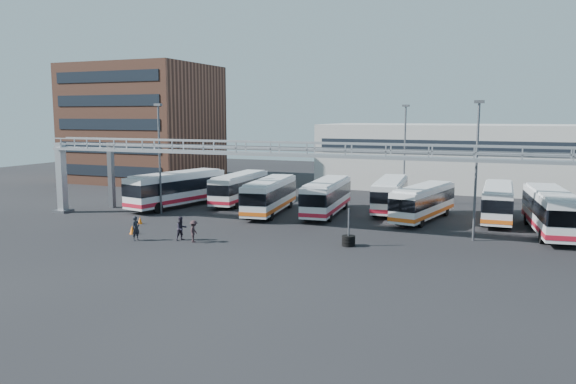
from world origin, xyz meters
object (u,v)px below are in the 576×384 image
at_px(bus_7, 498,201).
at_px(pedestrian_b, 181,228).
at_px(bus_2, 240,187).
at_px(bus_5, 390,193).
at_px(light_pole_left, 159,152).
at_px(cone_left, 132,230).
at_px(bus_3, 270,195).
at_px(pedestrian_c, 194,231).
at_px(light_pole_mid, 477,163).
at_px(bus_8, 551,210).
at_px(bus_6, 423,201).
at_px(cone_right, 140,220).
at_px(pedestrian_a, 136,228).
at_px(bus_1, 177,188).
at_px(tire_stack, 349,240).
at_px(bus_4, 327,196).
at_px(light_pole_back, 405,149).

height_order(bus_7, pedestrian_b, bus_7).
relative_size(bus_2, bus_5, 0.99).
height_order(light_pole_left, cone_left, light_pole_left).
height_order(light_pole_left, bus_5, light_pole_left).
bearing_deg(bus_3, pedestrian_c, -98.70).
bearing_deg(bus_7, light_pole_mid, -99.56).
distance_m(bus_7, pedestrian_c, 26.47).
distance_m(light_pole_mid, bus_3, 19.56).
distance_m(bus_5, cone_left, 24.27).
distance_m(light_pole_left, bus_8, 33.71).
height_order(light_pole_left, light_pole_mid, same).
distance_m(bus_8, pedestrian_b, 28.22).
bearing_deg(cone_left, bus_7, 32.68).
xyz_separation_m(bus_6, cone_right, (-21.94, -10.84, -1.37)).
relative_size(bus_6, pedestrian_a, 5.65).
bearing_deg(bus_1, tire_stack, -13.48).
distance_m(light_pole_mid, pedestrian_b, 22.01).
relative_size(bus_4, tire_stack, 3.99).
bearing_deg(light_pole_mid, pedestrian_c, -156.25).
relative_size(bus_7, tire_stack, 3.87).
xyz_separation_m(bus_6, bus_8, (10.02, -2.23, 0.21)).
xyz_separation_m(pedestrian_b, cone_right, (-6.73, 4.00, -0.57)).
height_order(light_pole_mid, bus_7, light_pole_mid).
height_order(bus_8, tire_stack, bus_8).
bearing_deg(bus_4, bus_1, -179.46).
relative_size(bus_3, bus_5, 1.03).
xyz_separation_m(pedestrian_a, pedestrian_b, (3.03, 1.35, -0.03)).
bearing_deg(pedestrian_c, tire_stack, -90.00).
distance_m(pedestrian_c, cone_left, 6.01).
xyz_separation_m(bus_2, bus_5, (15.55, 1.19, 0.00)).
height_order(bus_2, pedestrian_c, bus_2).
height_order(bus_2, bus_4, bus_4).
bearing_deg(pedestrian_b, light_pole_mid, -40.04).
distance_m(bus_4, pedestrian_a, 18.33).
height_order(bus_1, bus_6, bus_1).
bearing_deg(light_pole_left, pedestrian_b, -48.07).
bearing_deg(light_pole_mid, light_pole_back, 118.07).
xyz_separation_m(light_pole_mid, bus_6, (-4.72, 6.84, -4.04)).
relative_size(light_pole_back, cone_right, 16.11).
height_order(bus_8, pedestrian_b, bus_8).
xyz_separation_m(light_pole_mid, bus_5, (-8.39, 10.36, -4.00)).
xyz_separation_m(bus_4, cone_left, (-11.24, -13.89, -1.43)).
relative_size(bus_8, pedestrian_c, 7.11).
height_order(bus_2, bus_7, bus_7).
bearing_deg(light_pole_left, bus_8, 6.19).
relative_size(bus_1, cone_left, 16.94).
bearing_deg(bus_7, bus_1, -173.13).
relative_size(bus_6, pedestrian_b, 5.84).
relative_size(light_pole_mid, bus_8, 0.89).
bearing_deg(pedestrian_a, pedestrian_c, -65.01).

